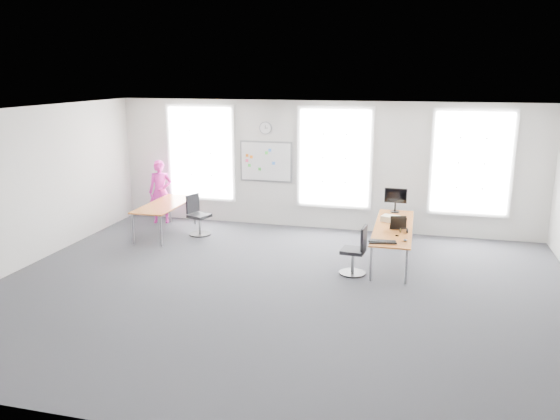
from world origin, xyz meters
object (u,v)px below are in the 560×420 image
(monitor, at_px, (396,198))
(desk_right, at_px, (393,229))
(person, at_px, (161,192))
(chair_right, at_px, (356,253))
(headphones, at_px, (403,230))
(desk_left, at_px, (165,206))
(chair_left, at_px, (198,217))
(keyboard, at_px, (382,242))

(monitor, bearing_deg, desk_right, -87.34)
(desk_right, height_order, person, person)
(desk_right, bearing_deg, chair_right, -120.28)
(chair_right, relative_size, headphones, 5.73)
(headphones, bearing_deg, desk_left, -175.66)
(desk_right, distance_m, person, 5.86)
(desk_right, relative_size, chair_right, 2.98)
(chair_left, bearing_deg, keyboard, -92.26)
(desk_left, height_order, monitor, monitor)
(desk_right, relative_size, keyboard, 5.61)
(headphones, bearing_deg, keyboard, -101.30)
(person, bearing_deg, desk_right, -31.64)
(chair_right, relative_size, chair_left, 0.99)
(monitor, bearing_deg, chair_left, -171.84)
(chair_right, height_order, headphones, chair_right)
(desk_right, distance_m, desk_left, 5.17)
(chair_right, bearing_deg, keyboard, 86.25)
(desk_left, height_order, person, person)
(desk_left, relative_size, chair_right, 2.12)
(headphones, bearing_deg, chair_right, -127.46)
(chair_right, height_order, monitor, monitor)
(person, relative_size, keyboard, 3.17)
(desk_left, xyz_separation_m, headphones, (5.35, -0.89, 0.06))
(monitor, bearing_deg, chair_right, -103.54)
(desk_right, xyz_separation_m, headphones, (0.20, -0.39, 0.09))
(headphones, bearing_deg, desk_right, 131.35)
(keyboard, bearing_deg, headphones, 52.72)
(chair_left, bearing_deg, desk_left, 119.50)
(chair_left, distance_m, keyboard, 4.63)
(desk_right, bearing_deg, monitor, 91.52)
(chair_right, bearing_deg, desk_right, 155.53)
(keyboard, relative_size, monitor, 0.92)
(desk_right, bearing_deg, desk_left, 174.47)
(person, bearing_deg, headphones, -34.72)
(desk_right, relative_size, desk_left, 1.41)
(desk_left, relative_size, person, 1.26)
(chair_right, xyz_separation_m, keyboard, (0.47, -0.08, 0.28))
(desk_left, bearing_deg, chair_right, -18.75)
(chair_right, bearing_deg, monitor, 171.13)
(person, xyz_separation_m, headphones, (5.89, -1.77, -0.06))
(desk_right, xyz_separation_m, monitor, (-0.03, 1.16, 0.36))
(chair_left, relative_size, headphones, 5.76)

